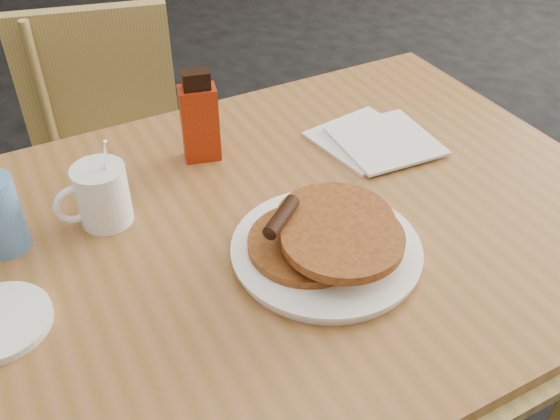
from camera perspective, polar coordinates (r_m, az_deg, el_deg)
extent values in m
cube|color=#925B34|center=(1.02, -2.19, -2.65)|extent=(1.34, 0.96, 0.04)
cube|color=tan|center=(1.03, -2.17, -3.28)|extent=(1.39, 1.00, 0.02)
cylinder|color=tan|center=(1.73, 7.96, 0.99)|extent=(0.04, 0.04, 0.71)
cube|color=tan|center=(1.67, -12.82, 1.32)|extent=(0.49, 0.49, 0.04)
cube|color=tan|center=(1.70, -16.25, 10.55)|extent=(0.38, 0.16, 0.43)
cylinder|color=tan|center=(1.67, -14.64, -9.18)|extent=(0.04, 0.04, 0.40)
cylinder|color=tan|center=(1.96, -9.52, 0.14)|extent=(0.04, 0.04, 0.40)
cylinder|color=white|center=(0.96, 4.23, -3.76)|extent=(0.28, 0.28, 0.02)
cylinder|color=white|center=(0.96, 4.25, -3.45)|extent=(0.29, 0.29, 0.01)
cylinder|color=#93511F|center=(0.95, 2.51, -3.08)|extent=(0.18, 0.18, 0.01)
cylinder|color=#93511F|center=(0.97, 5.06, -1.04)|extent=(0.19, 0.19, 0.01)
cylinder|color=#93511F|center=(0.91, 5.75, -2.56)|extent=(0.18, 0.18, 0.01)
cylinder|color=black|center=(0.92, 0.14, -0.62)|extent=(0.08, 0.07, 0.02)
cylinder|color=white|center=(1.04, -15.92, 1.34)|extent=(0.09, 0.09, 0.10)
torus|color=white|center=(1.03, -18.22, 0.50)|extent=(0.07, 0.01, 0.07)
cylinder|color=black|center=(1.01, -16.33, 3.26)|extent=(0.08, 0.08, 0.01)
cylinder|color=white|center=(1.02, -15.62, 3.16)|extent=(0.01, 0.05, 0.15)
cube|color=maroon|center=(1.15, -7.33, 7.83)|extent=(0.08, 0.06, 0.14)
cube|color=black|center=(1.11, -7.70, 11.73)|extent=(0.06, 0.05, 0.03)
cube|color=white|center=(1.24, 7.80, 6.44)|extent=(0.19, 0.19, 0.01)
cube|color=white|center=(1.23, 9.62, 6.25)|extent=(0.20, 0.20, 0.01)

